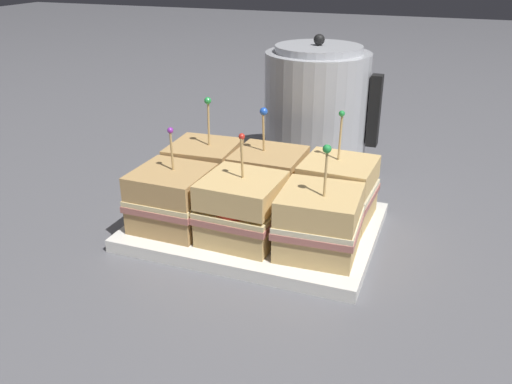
# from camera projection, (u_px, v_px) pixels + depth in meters

# --- Properties ---
(ground_plane) EXTENTS (6.00, 6.00, 0.00)m
(ground_plane) POSITION_uv_depth(u_px,v_px,m) (256.00, 231.00, 0.81)
(ground_plane) COLOR slate
(serving_platter) EXTENTS (0.35, 0.26, 0.02)m
(serving_platter) POSITION_uv_depth(u_px,v_px,m) (256.00, 226.00, 0.81)
(serving_platter) COLOR white
(serving_platter) RESTS_ON ground_plane
(sandwich_front_left) EXTENTS (0.11, 0.11, 0.15)m
(sandwich_front_left) POSITION_uv_depth(u_px,v_px,m) (172.00, 198.00, 0.78)
(sandwich_front_left) COLOR tan
(sandwich_front_left) RESTS_ON serving_platter
(sandwich_front_center) EXTENTS (0.11, 0.11, 0.15)m
(sandwich_front_center) POSITION_uv_depth(u_px,v_px,m) (241.00, 209.00, 0.74)
(sandwich_front_center) COLOR tan
(sandwich_front_center) RESTS_ON serving_platter
(sandwich_front_right) EXTENTS (0.11, 0.11, 0.15)m
(sandwich_front_right) POSITION_uv_depth(u_px,v_px,m) (319.00, 222.00, 0.71)
(sandwich_front_right) COLOR tan
(sandwich_front_right) RESTS_ON serving_platter
(sandwich_back_left) EXTENTS (0.11, 0.11, 0.17)m
(sandwich_back_left) POSITION_uv_depth(u_px,v_px,m) (204.00, 171.00, 0.87)
(sandwich_back_left) COLOR tan
(sandwich_back_left) RESTS_ON serving_platter
(sandwich_back_center) EXTENTS (0.11, 0.11, 0.16)m
(sandwich_back_center) POSITION_uv_depth(u_px,v_px,m) (268.00, 180.00, 0.83)
(sandwich_back_center) COLOR tan
(sandwich_back_center) RESTS_ON serving_platter
(sandwich_back_right) EXTENTS (0.11, 0.11, 0.16)m
(sandwich_back_right) POSITION_uv_depth(u_px,v_px,m) (338.00, 190.00, 0.80)
(sandwich_back_right) COLOR tan
(sandwich_back_right) RESTS_ON serving_platter
(kettle_steel) EXTENTS (0.22, 0.19, 0.25)m
(kettle_steel) POSITION_uv_depth(u_px,v_px,m) (316.00, 109.00, 1.02)
(kettle_steel) COLOR #B7BABF
(kettle_steel) RESTS_ON ground_plane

